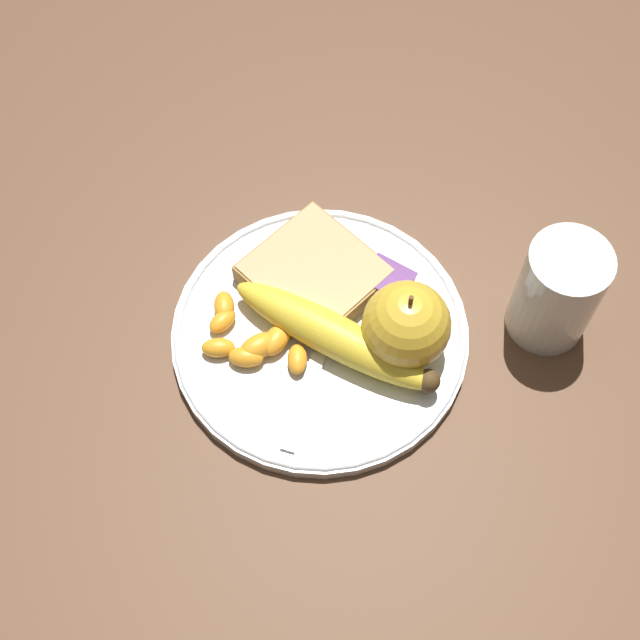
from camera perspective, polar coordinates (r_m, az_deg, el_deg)
name	(u,v)px	position (r m, az deg, el deg)	size (l,w,h in m)	color
ground_plane	(320,338)	(0.76, 0.00, -1.15)	(3.00, 3.00, 0.00)	brown
plate	(320,333)	(0.75, 0.00, -0.87)	(0.25, 0.25, 0.01)	silver
juice_glass	(556,294)	(0.75, 14.90, 1.63)	(0.07, 0.07, 0.10)	silver
apple	(406,325)	(0.71, 5.55, -0.34)	(0.07, 0.07, 0.08)	gold
banana	(335,336)	(0.73, 0.98, -1.04)	(0.19, 0.04, 0.04)	yellow
bread_slice	(315,275)	(0.76, -0.35, 2.93)	(0.12, 0.12, 0.02)	olive
fork	(323,343)	(0.74, 0.19, -1.46)	(0.06, 0.17, 0.00)	silver
jam_packet	(388,283)	(0.76, 4.37, 2.40)	(0.04, 0.03, 0.02)	silver
orange_segment_0	(218,348)	(0.74, -6.53, -1.77)	(0.03, 0.03, 0.02)	orange
orange_segment_1	(276,340)	(0.73, -2.82, -1.27)	(0.02, 0.03, 0.02)	orange
orange_segment_2	(222,321)	(0.75, -6.27, -0.07)	(0.02, 0.03, 0.01)	orange
orange_segment_3	(258,347)	(0.73, -3.98, -1.71)	(0.03, 0.04, 0.02)	orange
orange_segment_4	(246,357)	(0.73, -4.76, -2.38)	(0.03, 0.03, 0.02)	orange
orange_segment_5	(224,306)	(0.75, -6.16, 0.87)	(0.03, 0.03, 0.02)	orange
orange_segment_6	(293,357)	(0.73, -1.72, -2.38)	(0.03, 0.03, 0.02)	orange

